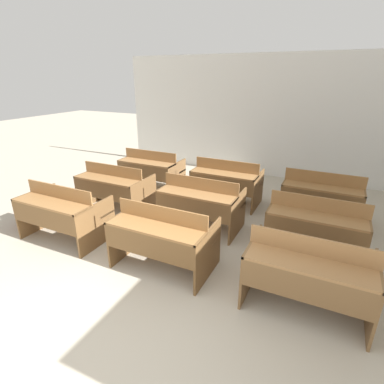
% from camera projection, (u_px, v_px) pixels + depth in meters
% --- Properties ---
extents(ground_plane, '(30.00, 30.00, 0.00)m').
position_uv_depth(ground_plane, '(84.00, 365.00, 2.59)').
color(ground_plane, '#B2A893').
extents(wall_back, '(7.24, 0.06, 2.81)m').
position_uv_depth(wall_back, '(262.00, 117.00, 7.10)').
color(wall_back, silver).
rests_on(wall_back, ground_plane).
extents(bench_front_left, '(1.24, 0.77, 0.86)m').
position_uv_depth(bench_front_left, '(63.00, 211.00, 4.45)').
color(bench_front_left, brown).
rests_on(bench_front_left, ground_plane).
extents(bench_front_center, '(1.24, 0.77, 0.86)m').
position_uv_depth(bench_front_center, '(163.00, 236.00, 3.77)').
color(bench_front_center, brown).
rests_on(bench_front_center, ground_plane).
extents(bench_front_right, '(1.24, 0.77, 0.86)m').
position_uv_depth(bench_front_right, '(308.00, 272.00, 3.08)').
color(bench_front_right, brown).
rests_on(bench_front_right, ground_plane).
extents(bench_second_left, '(1.24, 0.77, 0.86)m').
position_uv_depth(bench_second_left, '(114.00, 187.00, 5.43)').
color(bench_second_left, brown).
rests_on(bench_second_left, ground_plane).
extents(bench_second_center, '(1.24, 0.77, 0.86)m').
position_uv_depth(bench_second_center, '(201.00, 202.00, 4.76)').
color(bench_second_center, brown).
rests_on(bench_second_center, ground_plane).
extents(bench_second_right, '(1.24, 0.77, 0.86)m').
position_uv_depth(bench_second_right, '(316.00, 225.00, 4.04)').
color(bench_second_right, brown).
rests_on(bench_second_right, ground_plane).
extents(bench_third_left, '(1.24, 0.77, 0.86)m').
position_uv_depth(bench_third_left, '(151.00, 169.00, 6.43)').
color(bench_third_left, brown).
rests_on(bench_third_left, ground_plane).
extents(bench_third_center, '(1.24, 0.77, 0.86)m').
position_uv_depth(bench_third_center, '(226.00, 181.00, 5.72)').
color(bench_third_center, brown).
rests_on(bench_third_center, ground_plane).
extents(bench_third_right, '(1.24, 0.77, 0.86)m').
position_uv_depth(bench_third_right, '(321.00, 195.00, 5.03)').
color(bench_third_right, brown).
rests_on(bench_third_right, ground_plane).
extents(schoolbag, '(0.28, 0.23, 0.40)m').
position_uv_depth(schoolbag, '(26.00, 212.00, 5.03)').
color(schoolbag, maroon).
rests_on(schoolbag, ground_plane).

